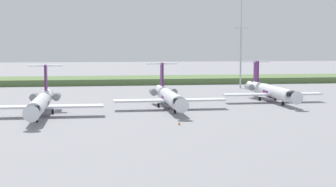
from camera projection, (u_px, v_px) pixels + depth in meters
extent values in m
plane|color=gray|center=(156.00, 97.00, 126.63)|extent=(500.00, 500.00, 0.00)
cube|color=#597542|center=(139.00, 80.00, 172.77)|extent=(320.00, 20.00, 1.97)
cylinder|color=silver|center=(41.00, 103.00, 93.60)|extent=(2.70, 24.00, 2.70)
cone|color=silver|center=(32.00, 113.00, 80.31)|extent=(2.70, 3.00, 2.70)
cone|color=silver|center=(48.00, 95.00, 107.38)|extent=(2.30, 4.00, 2.29)
cube|color=black|center=(34.00, 108.00, 82.13)|extent=(2.02, 1.80, 0.90)
cylinder|color=#591E66|center=(41.00, 104.00, 93.61)|extent=(2.76, 3.60, 2.76)
cube|color=silver|center=(7.00, 107.00, 91.82)|extent=(11.00, 3.20, 0.36)
cube|color=silver|center=(73.00, 106.00, 93.53)|extent=(11.00, 3.20, 0.36)
cube|color=#591E66|center=(46.00, 77.00, 104.05)|extent=(0.36, 3.20, 5.20)
cube|color=silver|center=(46.00, 66.00, 104.11)|extent=(6.80, 1.80, 0.24)
cylinder|color=gray|center=(34.00, 97.00, 102.31)|extent=(1.50, 3.40, 1.50)
cylinder|color=gray|center=(57.00, 96.00, 102.96)|extent=(1.50, 3.40, 1.50)
cylinder|color=gray|center=(37.00, 116.00, 86.41)|extent=(0.20, 0.20, 0.65)
cylinder|color=black|center=(37.00, 119.00, 86.47)|extent=(0.30, 0.90, 0.90)
cylinder|color=black|center=(32.00, 112.00, 95.88)|extent=(0.35, 0.90, 0.90)
cylinder|color=black|center=(53.00, 112.00, 96.43)|extent=(0.35, 0.90, 0.90)
cylinder|color=silver|center=(169.00, 97.00, 104.24)|extent=(2.70, 24.00, 2.70)
cone|color=silver|center=(180.00, 104.00, 90.95)|extent=(2.70, 3.00, 2.70)
cone|color=silver|center=(160.00, 91.00, 118.02)|extent=(2.29, 4.00, 2.29)
cube|color=black|center=(179.00, 101.00, 92.77)|extent=(2.03, 1.80, 0.90)
cylinder|color=#591E66|center=(169.00, 97.00, 104.25)|extent=(2.76, 3.60, 2.76)
cube|color=silver|center=(141.00, 101.00, 102.46)|extent=(11.00, 3.20, 0.36)
cube|color=silver|center=(198.00, 100.00, 104.17)|extent=(11.00, 3.20, 0.36)
cube|color=#591E66|center=(162.00, 74.00, 114.69)|extent=(0.36, 3.20, 5.20)
cube|color=silver|center=(162.00, 64.00, 114.75)|extent=(6.80, 1.80, 0.24)
cylinder|color=gray|center=(153.00, 92.00, 112.95)|extent=(1.50, 3.40, 1.50)
cylinder|color=gray|center=(173.00, 91.00, 113.60)|extent=(1.50, 3.40, 1.50)
cylinder|color=gray|center=(175.00, 108.00, 97.05)|extent=(0.20, 0.20, 0.65)
cylinder|color=black|center=(175.00, 111.00, 97.11)|extent=(0.30, 0.90, 0.90)
cylinder|color=black|center=(158.00, 105.00, 106.52)|extent=(0.35, 0.90, 0.90)
cylinder|color=black|center=(176.00, 105.00, 107.07)|extent=(0.35, 0.90, 0.90)
cylinder|color=silver|center=(271.00, 91.00, 116.71)|extent=(2.70, 24.00, 2.70)
cone|color=silver|center=(294.00, 97.00, 103.42)|extent=(2.70, 3.00, 2.70)
cone|color=silver|center=(252.00, 86.00, 130.50)|extent=(2.30, 4.00, 2.29)
cube|color=black|center=(290.00, 94.00, 105.24)|extent=(2.02, 1.80, 0.90)
cylinder|color=#591E66|center=(271.00, 92.00, 116.72)|extent=(2.76, 3.60, 2.76)
cube|color=silver|center=(247.00, 95.00, 114.93)|extent=(11.00, 3.20, 0.36)
cube|color=silver|center=(297.00, 94.00, 116.64)|extent=(11.00, 3.20, 0.36)
cube|color=#591E66|center=(256.00, 71.00, 127.16)|extent=(0.36, 3.20, 5.20)
cube|color=silver|center=(256.00, 62.00, 127.22)|extent=(6.80, 1.80, 0.24)
cylinder|color=gray|center=(249.00, 87.00, 125.42)|extent=(1.50, 3.40, 1.50)
cylinder|color=gray|center=(267.00, 87.00, 126.08)|extent=(1.50, 3.40, 1.50)
cylinder|color=gray|center=(283.00, 101.00, 109.52)|extent=(0.20, 0.20, 0.65)
cylinder|color=black|center=(283.00, 103.00, 109.58)|extent=(0.30, 0.90, 0.90)
cylinder|color=black|center=(260.00, 99.00, 118.99)|extent=(0.35, 0.90, 0.90)
cylinder|color=black|center=(275.00, 99.00, 119.54)|extent=(0.35, 0.90, 0.90)
cylinder|color=#B2B2B7|center=(241.00, 59.00, 152.10)|extent=(0.50, 0.50, 17.54)
cylinder|color=#B2B2B7|center=(241.00, 13.00, 150.78)|extent=(0.28, 0.28, 9.45)
cube|color=#B2B2B7|center=(241.00, 28.00, 151.20)|extent=(4.40, 0.20, 0.20)
cone|color=orange|center=(179.00, 123.00, 83.47)|extent=(0.44, 0.44, 0.55)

